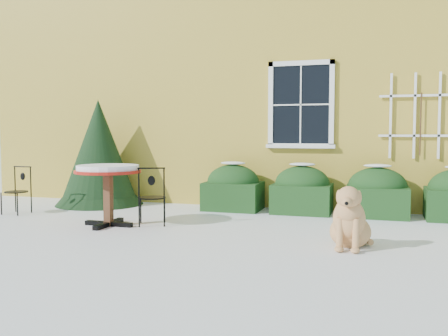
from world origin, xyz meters
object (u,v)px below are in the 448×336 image
(patio_chair_far, at_px, (18,190))
(dog, at_px, (350,222))
(evergreen_shrub, at_px, (99,163))
(bistro_table, at_px, (108,175))
(patio_chair_near, at_px, (152,196))

(patio_chair_far, relative_size, dog, 0.93)
(evergreen_shrub, xyz_separation_m, bistro_table, (1.39, -2.04, -0.06))
(evergreen_shrub, height_order, dog, evergreen_shrub)
(bistro_table, xyz_separation_m, patio_chair_near, (0.62, 0.27, -0.33))
(patio_chair_far, bearing_deg, patio_chair_near, -4.99)
(patio_chair_near, relative_size, patio_chair_far, 1.09)
(patio_chair_far, bearing_deg, bistro_table, -13.51)
(evergreen_shrub, relative_size, bistro_table, 2.07)
(evergreen_shrub, bearing_deg, patio_chair_far, -118.82)
(patio_chair_near, bearing_deg, evergreen_shrub, -64.61)
(bistro_table, distance_m, patio_chair_far, 2.29)
(bistro_table, relative_size, patio_chair_far, 1.21)
(evergreen_shrub, distance_m, dog, 5.67)
(evergreen_shrub, bearing_deg, dog, -26.31)
(evergreen_shrub, xyz_separation_m, patio_chair_near, (2.01, -1.77, -0.39))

